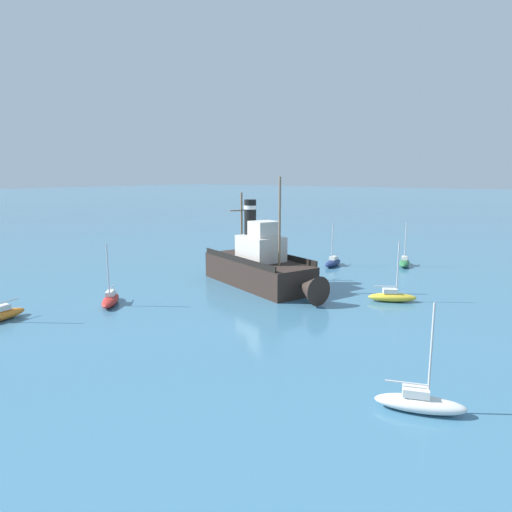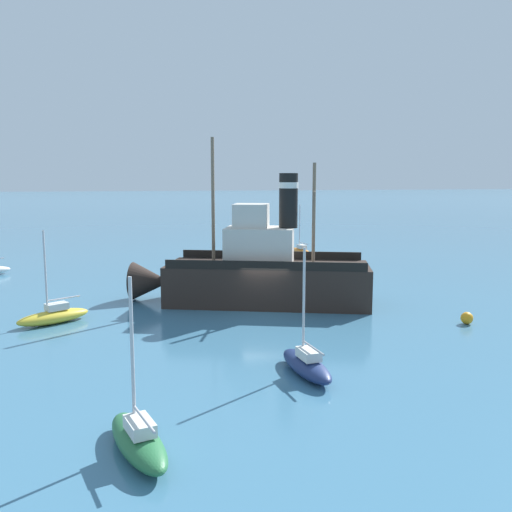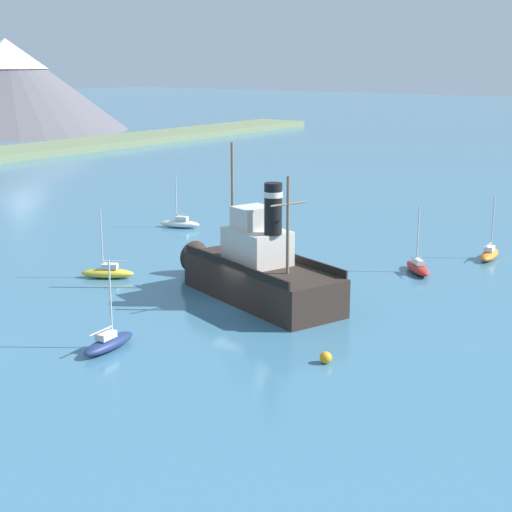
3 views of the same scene
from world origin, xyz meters
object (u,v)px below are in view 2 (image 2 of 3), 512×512
old_tugboat (258,273)px  sailboat_orange (301,251)px  sailboat_red (294,263)px  sailboat_yellow (54,315)px  sailboat_green (138,439)px  mooring_buoy (467,318)px  sailboat_navy (306,364)px

old_tugboat → sailboat_orange: old_tugboat is taller
sailboat_red → sailboat_yellow: bearing=129.2°
sailboat_green → sailboat_orange: same height
old_tugboat → sailboat_red: size_ratio=3.00×
old_tugboat → mooring_buoy: bearing=-126.8°
old_tugboat → sailboat_navy: (-12.24, 0.90, -1.40)m
sailboat_green → sailboat_navy: (4.75, -6.38, 0.00)m
sailboat_navy → mooring_buoy: (5.13, -10.41, -0.11)m
sailboat_orange → old_tugboat: bearing=155.4°
sailboat_navy → sailboat_yellow: 14.52m
sailboat_green → sailboat_orange: (36.03, -16.02, 0.00)m
old_tugboat → sailboat_navy: bearing=175.8°
sailboat_yellow → sailboat_navy: bearing=-133.6°
sailboat_navy → sailboat_green: bearing=126.7°
sailboat_orange → sailboat_navy: bearing=162.9°
sailboat_navy → mooring_buoy: bearing=-63.8°
sailboat_red → mooring_buoy: bearing=-169.4°
old_tugboat → sailboat_navy: 12.35m
sailboat_navy → sailboat_orange: size_ratio=1.00×
sailboat_yellow → mooring_buoy: sailboat_yellow is taller
mooring_buoy → sailboat_navy: bearing=116.2°
sailboat_green → sailboat_navy: 7.96m
sailboat_orange → mooring_buoy: sailboat_orange is taller
sailboat_navy → sailboat_yellow: same height
sailboat_yellow → mooring_buoy: size_ratio=7.76×
old_tugboat → mooring_buoy: (-7.11, -9.51, -1.51)m
old_tugboat → sailboat_red: old_tugboat is taller
sailboat_yellow → sailboat_orange: (21.27, -20.16, 0.00)m
sailboat_navy → mooring_buoy: sailboat_navy is taller
sailboat_red → sailboat_navy: bearing=164.2°
old_tugboat → sailboat_red: bearing=-26.5°
sailboat_navy → sailboat_red: bearing=-15.8°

